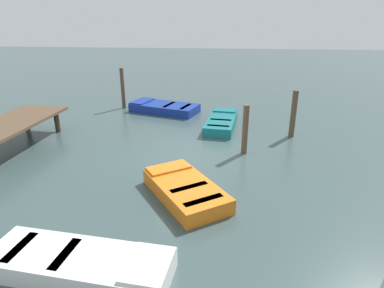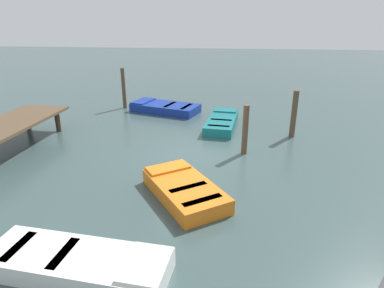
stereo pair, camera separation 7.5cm
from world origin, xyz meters
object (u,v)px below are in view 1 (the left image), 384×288
Objects in this scene: mooring_piling_mid_left at (123,88)px; mooring_piling_center at (245,130)px; rowboat_white at (81,264)px; rowboat_blue at (164,108)px; rowboat_teal at (221,122)px; rowboat_orange at (185,189)px; mooring_piling_mid_right at (293,114)px; dock_segment at (6,127)px.

mooring_piling_center is at bearing -132.73° from mooring_piling_mid_left.
rowboat_white is 11.96m from mooring_piling_mid_left.
rowboat_teal is at bearing 161.57° from rowboat_blue.
rowboat_orange is 6.31m from mooring_piling_mid_right.
mooring_piling_mid_left is (2.63, 5.12, 0.81)m from rowboat_teal.
mooring_piling_mid_right is at bearing -70.11° from rowboat_orange.
rowboat_white is at bearing 110.01° from rowboat_blue.
rowboat_white is at bearing -166.92° from mooring_piling_mid_left.
mooring_piling_mid_left reaches higher than rowboat_orange.
rowboat_blue is at bearing -37.28° from dock_segment.
rowboat_teal and rowboat_orange have the same top height.
mooring_piling_mid_left is at bearing 4.01° from rowboat_blue.
rowboat_orange is at bearing 144.62° from mooring_piling_mid_right.
rowboat_blue is 1.75× the size of mooring_piling_mid_left.
mooring_piling_mid_right is at bearing -114.22° from mooring_piling_mid_left.
rowboat_white is at bearing -135.02° from dock_segment.
rowboat_orange and rowboat_white have the same top height.
dock_segment is 8.36m from mooring_piling_center.
rowboat_blue is 8.39m from rowboat_orange.
rowboat_orange is at bearing 121.74° from rowboat_blue.
mooring_piling_center is at bearing -62.68° from rowboat_orange.
mooring_piling_mid_left is at bearing -18.84° from dock_segment.
rowboat_blue is 1.94× the size of mooring_piling_mid_right.
mooring_piling_mid_left is at bearing 108.71° from rowboat_white.
rowboat_white is (-8.99, 2.42, -0.00)m from rowboat_teal.
rowboat_teal and rowboat_white have the same top height.
mooring_piling_mid_right is (-0.92, -2.79, 0.71)m from rowboat_teal.
dock_segment is 1.65× the size of rowboat_teal.
rowboat_blue is 2.42m from mooring_piling_mid_left.
rowboat_teal is 1.71× the size of mooring_piling_mid_right.
mooring_piling_mid_left is (11.63, 2.70, 0.81)m from rowboat_white.
mooring_piling_mid_left is (5.99, -2.39, 0.18)m from dock_segment.
rowboat_orange is 0.83× the size of rowboat_white.
rowboat_orange is (-6.03, 0.84, 0.00)m from rowboat_teal.
mooring_piling_center is (6.12, -3.26, 0.65)m from rowboat_white.
rowboat_teal is 9.31m from rowboat_white.
rowboat_white is 9.63m from mooring_piling_mid_right.
dock_segment is 1.46× the size of rowboat_white.
rowboat_blue is (5.45, -4.61, -0.63)m from dock_segment.
rowboat_orange is 1.70× the size of mooring_piling_center.
mooring_piling_mid_right is 0.90× the size of mooring_piling_mid_left.
mooring_piling_center is (-4.97, -3.74, 0.65)m from rowboat_blue.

